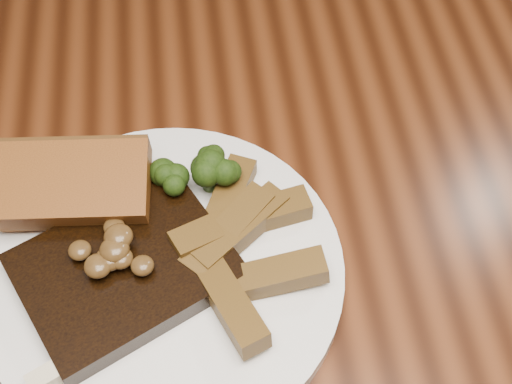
% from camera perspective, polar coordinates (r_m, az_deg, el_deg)
% --- Properties ---
extents(dining_table, '(1.60, 0.90, 0.75)m').
position_cam_1_polar(dining_table, '(0.68, 0.23, -6.56)').
color(dining_table, '#512510').
rests_on(dining_table, ground).
extents(chair_far, '(0.49, 0.49, 0.81)m').
position_cam_1_polar(chair_far, '(1.19, -2.73, 11.57)').
color(chair_far, black).
rests_on(chair_far, ground).
extents(plate, '(0.32, 0.32, 0.01)m').
position_cam_1_polar(plate, '(0.57, -7.37, -6.47)').
color(plate, white).
rests_on(plate, dining_table).
extents(steak, '(0.19, 0.17, 0.02)m').
position_cam_1_polar(steak, '(0.56, -10.39, -6.18)').
color(steak, black).
rests_on(steak, plate).
extents(steak_bone, '(0.14, 0.08, 0.02)m').
position_cam_1_polar(steak_bone, '(0.54, -10.26, -11.23)').
color(steak_bone, beige).
rests_on(steak_bone, plate).
extents(mushroom_pile, '(0.06, 0.06, 0.03)m').
position_cam_1_polar(mushroom_pile, '(0.54, -11.79, -4.54)').
color(mushroom_pile, '#513719').
rests_on(mushroom_pile, steak).
extents(garlic_bread, '(0.13, 0.08, 0.03)m').
position_cam_1_polar(garlic_bread, '(0.60, -14.10, -0.58)').
color(garlic_bread, brown).
rests_on(garlic_bread, plate).
extents(potato_wedges, '(0.12, 0.12, 0.02)m').
position_cam_1_polar(potato_wedges, '(0.56, -2.31, -4.95)').
color(potato_wedges, brown).
rests_on(potato_wedges, plate).
extents(broccoli_cluster, '(0.07, 0.07, 0.04)m').
position_cam_1_polar(broccoli_cluster, '(0.59, -3.78, 1.31)').
color(broccoli_cluster, '#233A0D').
rests_on(broccoli_cluster, plate).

